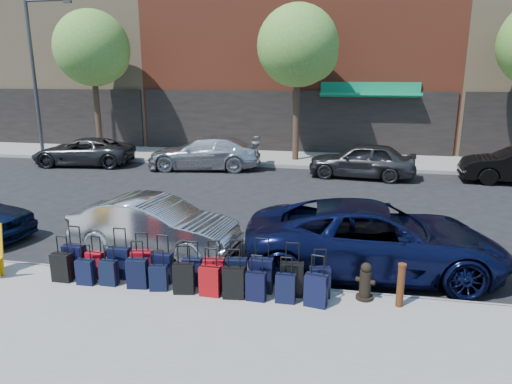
% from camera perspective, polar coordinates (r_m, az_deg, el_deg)
% --- Properties ---
extents(ground, '(120.00, 120.00, 0.00)m').
position_cam_1_polar(ground, '(13.70, -1.65, -3.42)').
color(ground, black).
rests_on(ground, ground).
extents(sidewalk_near, '(60.00, 4.00, 0.15)m').
position_cam_1_polar(sidewalk_near, '(8.00, -12.51, -16.93)').
color(sidewalk_near, gray).
rests_on(sidewalk_near, ground).
extents(sidewalk_far, '(60.00, 4.00, 0.15)m').
position_cam_1_polar(sidewalk_far, '(23.26, 3.83, 4.18)').
color(sidewalk_far, gray).
rests_on(sidewalk_far, ground).
extents(curb_near, '(60.00, 0.08, 0.15)m').
position_cam_1_polar(curb_near, '(9.65, -7.67, -10.97)').
color(curb_near, gray).
rests_on(curb_near, ground).
extents(curb_far, '(60.00, 0.08, 0.15)m').
position_cam_1_polar(curb_far, '(21.30, 3.12, 3.24)').
color(curb_far, gray).
rests_on(curb_far, ground).
extents(building_left, '(15.00, 12.12, 16.00)m').
position_cam_1_polar(building_left, '(36.26, -21.62, 19.46)').
color(building_left, '#927A59').
rests_on(building_left, ground).
extents(tree_left, '(3.80, 3.80, 7.27)m').
position_cam_1_polar(tree_left, '(25.65, -19.50, 16.35)').
color(tree_left, black).
rests_on(tree_left, sidewalk_far).
extents(tree_center, '(3.80, 3.80, 7.27)m').
position_cam_1_polar(tree_center, '(22.36, 5.60, 17.47)').
color(tree_center, black).
rests_on(tree_center, sidewalk_far).
extents(streetlight, '(2.59, 0.18, 8.00)m').
position_cam_1_polar(streetlight, '(26.64, -25.77, 14.04)').
color(streetlight, '#333338').
rests_on(streetlight, sidewalk_far).
extents(suitcase_front_0, '(0.45, 0.27, 1.06)m').
position_cam_1_polar(suitcase_front_0, '(10.24, -21.70, -7.92)').
color(suitcase_front_0, black).
rests_on(suitcase_front_0, sidewalk_near).
extents(suitcase_front_1, '(0.39, 0.25, 0.88)m').
position_cam_1_polar(suitcase_front_1, '(10.01, -19.38, -8.54)').
color(suitcase_front_1, '#A30A18').
rests_on(suitcase_front_1, sidewalk_near).
extents(suitcase_front_2, '(0.45, 0.26, 1.05)m').
position_cam_1_polar(suitcase_front_2, '(9.82, -16.62, -8.43)').
color(suitcase_front_2, black).
rests_on(suitcase_front_2, sidewalk_near).
extents(suitcase_front_3, '(0.45, 0.30, 1.00)m').
position_cam_1_polar(suitcase_front_3, '(9.61, -14.03, -8.88)').
color(suitcase_front_3, maroon).
rests_on(suitcase_front_3, sidewalk_near).
extents(suitcase_front_4, '(0.41, 0.23, 0.98)m').
position_cam_1_polar(suitcase_front_4, '(9.44, -11.60, -9.22)').
color(suitcase_front_4, black).
rests_on(suitcase_front_4, sidewalk_near).
extents(suitcase_front_5, '(0.38, 0.23, 0.89)m').
position_cam_1_polar(suitcase_front_5, '(9.22, -7.95, -9.81)').
color(suitcase_front_5, black).
rests_on(suitcase_front_5, sidewalk_near).
extents(suitcase_front_6, '(0.42, 0.27, 0.96)m').
position_cam_1_polar(suitcase_front_6, '(9.05, -5.28, -10.07)').
color(suitcase_front_6, maroon).
rests_on(suitcase_front_6, sidewalk_near).
extents(suitcase_front_7, '(0.43, 0.28, 0.98)m').
position_cam_1_polar(suitcase_front_7, '(9.00, -2.49, -10.12)').
color(suitcase_front_7, black).
rests_on(suitcase_front_7, sidewalk_near).
extents(suitcase_front_8, '(0.44, 0.24, 1.06)m').
position_cam_1_polar(suitcase_front_8, '(8.86, 0.67, -10.34)').
color(suitcase_front_8, black).
rests_on(suitcase_front_8, sidewalk_near).
extents(suitcase_front_9, '(0.45, 0.27, 1.03)m').
position_cam_1_polar(suitcase_front_9, '(8.74, 4.51, -10.81)').
color(suitcase_front_9, black).
rests_on(suitcase_front_9, sidewalk_near).
extents(suitcase_front_10, '(0.42, 0.28, 0.93)m').
position_cam_1_polar(suitcase_front_10, '(8.75, 7.95, -11.10)').
color(suitcase_front_10, black).
rests_on(suitcase_front_10, sidewalk_near).
extents(suitcase_back_0, '(0.40, 0.23, 0.94)m').
position_cam_1_polar(suitcase_back_0, '(10.09, -23.06, -8.63)').
color(suitcase_back_0, black).
rests_on(suitcase_back_0, sidewalk_near).
extents(suitcase_back_1, '(0.35, 0.20, 0.82)m').
position_cam_1_polar(suitcase_back_1, '(9.78, -20.52, -9.33)').
color(suitcase_back_1, black).
rests_on(suitcase_back_1, sidewalk_near).
extents(suitcase_back_2, '(0.34, 0.20, 0.82)m').
position_cam_1_polar(suitcase_back_2, '(9.60, -17.92, -9.56)').
color(suitcase_back_2, black).
rests_on(suitcase_back_2, sidewalk_near).
extents(suitcase_back_3, '(0.42, 0.28, 0.95)m').
position_cam_1_polar(suitcase_back_3, '(9.32, -14.59, -9.79)').
color(suitcase_back_3, black).
rests_on(suitcase_back_3, sidewalk_near).
extents(suitcase_back_4, '(0.37, 0.26, 0.81)m').
position_cam_1_polar(suitcase_back_4, '(9.14, -12.08, -10.44)').
color(suitcase_back_4, black).
rests_on(suitcase_back_4, sidewalk_near).
extents(suitcase_back_5, '(0.43, 0.29, 0.94)m').
position_cam_1_polar(suitcase_back_5, '(8.93, -9.01, -10.61)').
color(suitcase_back_5, black).
rests_on(suitcase_back_5, sidewalk_near).
extents(suitcase_back_6, '(0.40, 0.24, 0.93)m').
position_cam_1_polar(suitcase_back_6, '(8.78, -5.75, -10.98)').
color(suitcase_back_6, maroon).
rests_on(suitcase_back_6, sidewalk_near).
extents(suitcase_back_7, '(0.42, 0.27, 0.94)m').
position_cam_1_polar(suitcase_back_7, '(8.65, -2.81, -11.27)').
color(suitcase_back_7, black).
rests_on(suitcase_back_7, sidewalk_near).
extents(suitcase_back_8, '(0.37, 0.22, 0.86)m').
position_cam_1_polar(suitcase_back_8, '(8.57, 0.01, -11.69)').
color(suitcase_back_8, black).
rests_on(suitcase_back_8, sidewalk_near).
extents(suitcase_back_9, '(0.36, 0.21, 0.86)m').
position_cam_1_polar(suitcase_back_9, '(8.52, 3.70, -11.91)').
color(suitcase_back_9, black).
rests_on(suitcase_back_9, sidewalk_near).
extents(suitcase_back_10, '(0.43, 0.30, 0.95)m').
position_cam_1_polar(suitcase_back_10, '(8.43, 7.50, -12.09)').
color(suitcase_back_10, black).
rests_on(suitcase_back_10, sidewalk_near).
extents(fire_hydrant, '(0.37, 0.32, 0.72)m').
position_cam_1_polar(fire_hydrant, '(8.81, 13.50, -10.92)').
color(fire_hydrant, black).
rests_on(fire_hydrant, sidewalk_near).
extents(bollard, '(0.15, 0.15, 0.81)m').
position_cam_1_polar(bollard, '(8.68, 17.64, -10.97)').
color(bollard, '#38190C').
rests_on(bollard, sidewalk_near).
extents(car_near_1, '(4.20, 1.84, 1.34)m').
position_cam_1_polar(car_near_1, '(11.28, -12.52, -4.13)').
color(car_near_1, '#B6B9BD').
rests_on(car_near_1, ground).
extents(car_near_2, '(5.68, 2.94, 1.53)m').
position_cam_1_polar(car_near_2, '(10.24, 14.54, -5.61)').
color(car_near_2, '#0C1035').
rests_on(car_near_2, ground).
extents(car_far_0, '(4.91, 2.70, 1.30)m').
position_cam_1_polar(car_far_0, '(23.34, -20.76, 4.75)').
color(car_far_0, '#2E2E30').
rests_on(car_far_0, ground).
extents(car_far_1, '(5.38, 2.77, 1.49)m').
position_cam_1_polar(car_far_1, '(21.02, -6.47, 4.88)').
color(car_far_1, silver).
rests_on(car_far_1, ground).
extents(car_far_2, '(4.54, 2.23, 1.49)m').
position_cam_1_polar(car_far_2, '(19.59, 13.09, 3.90)').
color(car_far_2, '#2D2D30').
rests_on(car_far_2, ground).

